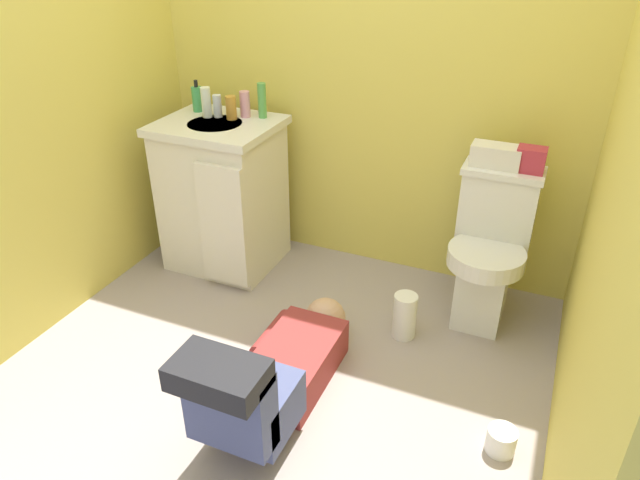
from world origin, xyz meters
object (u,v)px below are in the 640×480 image
bottle_amber (231,108)px  paper_towel_roll (405,316)px  person_plumber (273,373)px  vanity_cabinet (223,194)px  bottle_white (206,102)px  bottle_clear (217,106)px  toilet (489,250)px  tissue_box (496,156)px  bottle_green (262,101)px  faucet (230,105)px  soap_dispenser (197,99)px  toiletry_bag (531,160)px  bottle_pink (245,104)px  toilet_paper_roll (501,440)px

bottle_amber → paper_towel_roll: (1.08, -0.34, -0.77)m
person_plumber → paper_towel_roll: size_ratio=4.74×
vanity_cabinet → bottle_white: bottle_white is taller
bottle_white → paper_towel_roll: bearing=-14.9°
vanity_cabinet → bottle_clear: 0.47m
toilet → tissue_box: tissue_box is taller
person_plumber → bottle_green: bearing=118.8°
faucet → tissue_box: bearing=-0.0°
person_plumber → soap_dispenser: size_ratio=6.42×
toiletry_bag → soap_dispenser: bearing=-179.3°
vanity_cabinet → soap_dispenser: (-0.19, 0.13, 0.47)m
bottle_pink → bottle_green: size_ratio=0.74×
paper_towel_roll → toilet: bearing=46.8°
toilet → bottle_amber: 1.47m
soap_dispenser → toilet_paper_roll: 2.21m
paper_towel_roll → toiletry_bag: bearing=45.4°
bottle_amber → toilet_paper_roll: size_ratio=1.09×
faucet → person_plumber: faucet is taller
bottle_white → bottle_green: size_ratio=0.87×
bottle_clear → toilet: bearing=-1.1°
toilet → toiletry_bag: 0.46m
soap_dispenser → paper_towel_roll: bearing=-16.5°
toilet → toiletry_bag: toiletry_bag is taller
faucet → bottle_pink: size_ratio=0.75×
tissue_box → bottle_green: (-1.20, 0.02, 0.11)m
toilet → bottle_green: size_ratio=4.18×
bottle_pink → bottle_green: (0.09, 0.02, 0.02)m
tissue_box → bottle_clear: bottle_clear is taller
toilet → bottle_white: size_ratio=4.82×
toiletry_bag → bottle_pink: bearing=-179.8°
vanity_cabinet → person_plumber: bearing=-49.9°
tissue_box → person_plumber: bearing=-119.6°
toilet → person_plumber: (-0.65, -0.97, -0.19)m
faucet → bottle_green: size_ratio=0.56×
tissue_box → toilet_paper_roll: tissue_box is taller
tissue_box → paper_towel_roll: (-0.25, -0.41, -0.69)m
paper_towel_roll → bottle_green: bearing=155.5°
bottle_green → paper_towel_roll: 1.31m
toilet → bottle_pink: bottle_pink is taller
paper_towel_roll → toilet_paper_roll: paper_towel_roll is taller
bottle_clear → bottle_amber: bottle_amber is taller
soap_dispenser → toilet: bearing=-2.5°
toilet → vanity_cabinet: (-1.42, -0.06, 0.05)m
person_plumber → bottle_pink: 1.44m
bottle_white → paper_towel_roll: (1.21, -0.32, -0.79)m
soap_dispenser → bottle_amber: bearing=-11.6°
tissue_box → bottle_amber: size_ratio=1.83×
vanity_cabinet → faucet: (-0.00, 0.15, 0.45)m
bottle_clear → bottle_green: bearing=20.2°
toilet → faucet: (-1.42, 0.09, 0.50)m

